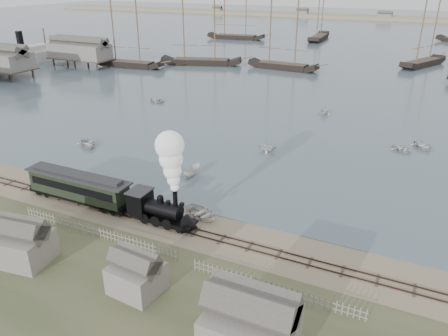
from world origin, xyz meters
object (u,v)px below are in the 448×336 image
at_px(locomotive, 168,186).
at_px(passenger_coach, 78,186).
at_px(beached_dinghy, 201,213).
at_px(steamship, 21,48).

xyz_separation_m(locomotive, passenger_coach, (-12.22, -0.00, -2.54)).
bearing_deg(beached_dinghy, locomotive, 168.85).
distance_m(locomotive, beached_dinghy, 5.59).
bearing_deg(locomotive, steamship, 145.94).
relative_size(locomotive, beached_dinghy, 2.31).
bearing_deg(locomotive, beached_dinghy, 56.12).
bearing_deg(locomotive, passenger_coach, -180.00).
distance_m(passenger_coach, beached_dinghy, 14.71).
distance_m(passenger_coach, steamship, 96.33).
bearing_deg(passenger_coach, beached_dinghy, 12.15).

